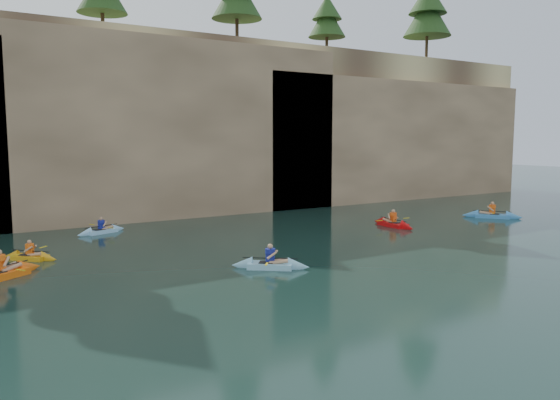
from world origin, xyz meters
TOP-DOWN VIEW (x-y plane):
  - ground at (0.00, 0.00)m, footprint 160.00×160.00m
  - cliff at (0.00, 30.00)m, footprint 70.00×16.00m
  - cliff_slab_center at (2.00, 22.60)m, footprint 24.00×2.40m
  - cliff_slab_east at (22.00, 22.60)m, footprint 26.00×2.40m
  - sea_cave_center at (-4.00, 21.95)m, footprint 3.50×1.00m
  - sea_cave_east at (10.00, 21.95)m, footprint 5.00×1.00m
  - kayaker_orange at (-8.46, 11.48)m, footprint 3.34×2.51m
  - kayaker_ltblue_near at (0.52, 7.63)m, footprint 2.82×2.47m
  - kayaker_red_far at (11.55, 12.47)m, footprint 2.39×3.33m
  - kayaker_yellow at (-7.11, 14.21)m, footprint 2.19×2.27m
  - kayaker_ltblue_mid at (-3.03, 19.00)m, footprint 2.89×2.05m
  - kayaker_blue_east at (19.13, 11.61)m, footprint 2.84×3.25m

SIDE VIEW (x-z plane):
  - ground at x=0.00m, z-range 0.00..0.00m
  - kayaker_yellow at x=-7.11m, z-range -0.39..0.64m
  - kayaker_ltblue_mid at x=-3.03m, z-range -0.40..0.67m
  - kayaker_ltblue_near at x=0.52m, z-range -0.45..0.75m
  - kayaker_red_far at x=11.55m, z-range -0.46..0.75m
  - kayaker_blue_east at x=19.13m, z-range -0.48..0.79m
  - kayaker_orange at x=-8.46m, z-range -0.50..0.82m
  - sea_cave_center at x=-4.00m, z-range 0.00..3.20m
  - sea_cave_east at x=10.00m, z-range 0.00..4.50m
  - cliff_slab_east at x=22.00m, z-range 0.00..9.84m
  - cliff_slab_center at x=2.00m, z-range 0.00..11.40m
  - cliff at x=0.00m, z-range 0.00..12.00m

